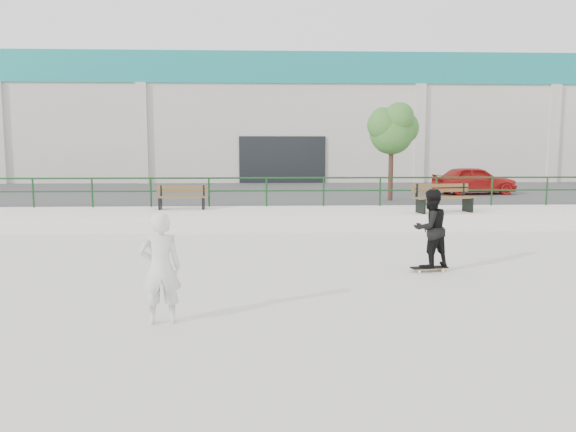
{
  "coord_description": "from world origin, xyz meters",
  "views": [
    {
      "loc": [
        -1.11,
        -8.73,
        2.55
      ],
      "look_at": [
        -0.64,
        2.0,
        1.24
      ],
      "focal_mm": 35.0,
      "sensor_mm": 36.0,
      "label": 1
    }
  ],
  "objects_px": {
    "standing_skater": "(430,228)",
    "seated_skater": "(160,268)",
    "bench_right": "(443,198)",
    "tree": "(392,128)",
    "skateboard": "(429,268)",
    "red_car": "(474,180)",
    "bench_left": "(182,197)"
  },
  "relations": [
    {
      "from": "standing_skater",
      "to": "seated_skater",
      "type": "xyz_separation_m",
      "value": [
        -4.92,
        -3.24,
        -0.08
      ]
    },
    {
      "from": "bench_right",
      "to": "seated_skater",
      "type": "height_order",
      "value": "seated_skater"
    },
    {
      "from": "tree",
      "to": "skateboard",
      "type": "relative_size",
      "value": 4.67
    },
    {
      "from": "tree",
      "to": "bench_right",
      "type": "bearing_deg",
      "value": -79.95
    },
    {
      "from": "red_car",
      "to": "skateboard",
      "type": "height_order",
      "value": "red_car"
    },
    {
      "from": "tree",
      "to": "standing_skater",
      "type": "bearing_deg",
      "value": -98.5
    },
    {
      "from": "bench_left",
      "to": "seated_skater",
      "type": "relative_size",
      "value": 1.05
    },
    {
      "from": "bench_left",
      "to": "skateboard",
      "type": "distance_m",
      "value": 9.78
    },
    {
      "from": "bench_right",
      "to": "red_car",
      "type": "distance_m",
      "value": 7.83
    },
    {
      "from": "bench_right",
      "to": "standing_skater",
      "type": "height_order",
      "value": "standing_skater"
    },
    {
      "from": "standing_skater",
      "to": "bench_left",
      "type": "bearing_deg",
      "value": -73.45
    },
    {
      "from": "bench_left",
      "to": "seated_skater",
      "type": "bearing_deg",
      "value": -84.2
    },
    {
      "from": "bench_right",
      "to": "skateboard",
      "type": "xyz_separation_m",
      "value": [
        -2.29,
        -6.23,
        -0.88
      ]
    },
    {
      "from": "bench_right",
      "to": "red_car",
      "type": "xyz_separation_m",
      "value": [
        3.61,
        6.95,
        0.16
      ]
    },
    {
      "from": "seated_skater",
      "to": "bench_left",
      "type": "bearing_deg",
      "value": -96.55
    },
    {
      "from": "bench_right",
      "to": "skateboard",
      "type": "height_order",
      "value": "bench_right"
    },
    {
      "from": "red_car",
      "to": "seated_skater",
      "type": "bearing_deg",
      "value": 141.14
    },
    {
      "from": "tree",
      "to": "red_car",
      "type": "distance_m",
      "value": 5.61
    },
    {
      "from": "red_car",
      "to": "standing_skater",
      "type": "distance_m",
      "value": 14.44
    },
    {
      "from": "bench_left",
      "to": "standing_skater",
      "type": "relative_size",
      "value": 1.07
    },
    {
      "from": "skateboard",
      "to": "standing_skater",
      "type": "distance_m",
      "value": 0.83
    },
    {
      "from": "standing_skater",
      "to": "seated_skater",
      "type": "distance_m",
      "value": 5.89
    },
    {
      "from": "red_car",
      "to": "seated_skater",
      "type": "height_order",
      "value": "red_car"
    },
    {
      "from": "bench_left",
      "to": "standing_skater",
      "type": "distance_m",
      "value": 9.75
    },
    {
      "from": "tree",
      "to": "skateboard",
      "type": "height_order",
      "value": "tree"
    },
    {
      "from": "skateboard",
      "to": "standing_skater",
      "type": "height_order",
      "value": "standing_skater"
    },
    {
      "from": "tree",
      "to": "standing_skater",
      "type": "xyz_separation_m",
      "value": [
        -1.55,
        -10.38,
        -2.41
      ]
    },
    {
      "from": "red_car",
      "to": "skateboard",
      "type": "xyz_separation_m",
      "value": [
        -5.9,
        -13.18,
        -1.05
      ]
    },
    {
      "from": "tree",
      "to": "skateboard",
      "type": "xyz_separation_m",
      "value": [
        -1.55,
        -10.38,
        -3.24
      ]
    },
    {
      "from": "bench_right",
      "to": "red_car",
      "type": "bearing_deg",
      "value": 50.56
    },
    {
      "from": "bench_left",
      "to": "red_car",
      "type": "bearing_deg",
      "value": 24.31
    },
    {
      "from": "bench_left",
      "to": "seated_skater",
      "type": "distance_m",
      "value": 10.87
    }
  ]
}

